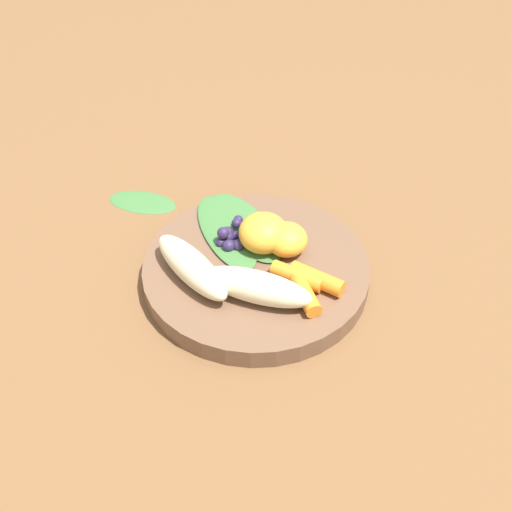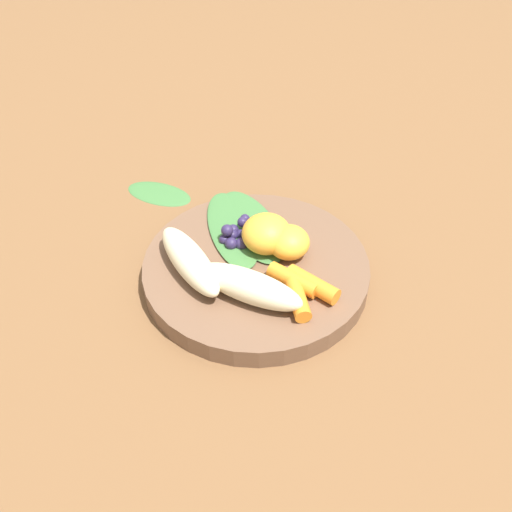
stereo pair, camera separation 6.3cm
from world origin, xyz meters
TOP-DOWN VIEW (x-y plane):
  - ground_plane at (0.00, 0.00)m, footprint 2.40×2.40m
  - bowl at (0.00, 0.00)m, footprint 0.25×0.25m
  - banana_peeled_left at (-0.04, -0.04)m, footprint 0.08×0.12m
  - banana_peeled_right at (-0.06, 0.03)m, footprint 0.04×0.12m
  - orange_segment_near at (0.02, 0.01)m, footprint 0.05×0.05m
  - orange_segment_far at (0.04, -0.01)m, footprint 0.05×0.05m
  - carrot_front at (0.00, -0.07)m, footprint 0.04×0.06m
  - carrot_mid_left at (0.01, -0.05)m, footprint 0.03×0.06m
  - carrot_mid_right at (0.02, -0.07)m, footprint 0.03×0.06m
  - blueberry_pile at (0.00, 0.04)m, footprint 0.05×0.04m
  - coconut_shred_patch at (0.02, 0.07)m, footprint 0.04×0.04m
  - kale_leaf_left at (0.03, 0.05)m, footprint 0.09×0.15m
  - kale_leaf_right at (0.01, 0.06)m, footprint 0.10×0.15m
  - kale_leaf_stray at (-0.01, 0.20)m, footprint 0.08×0.10m

SIDE VIEW (x-z plane):
  - ground_plane at x=0.00m, z-range 0.00..0.00m
  - kale_leaf_stray at x=-0.01m, z-range 0.00..0.01m
  - bowl at x=0.00m, z-range 0.00..0.02m
  - coconut_shred_patch at x=0.02m, z-range 0.02..0.03m
  - kale_leaf_left at x=0.03m, z-range 0.02..0.03m
  - kale_leaf_right at x=0.01m, z-range 0.02..0.03m
  - carrot_front at x=0.00m, z-range 0.02..0.04m
  - carrot_mid_left at x=0.01m, z-range 0.02..0.04m
  - carrot_mid_right at x=0.02m, z-range 0.02..0.04m
  - blueberry_pile at x=0.00m, z-range 0.02..0.04m
  - banana_peeled_left at x=-0.04m, z-range 0.02..0.06m
  - banana_peeled_right at x=-0.06m, z-range 0.02..0.06m
  - orange_segment_far at x=0.04m, z-range 0.02..0.06m
  - orange_segment_near at x=0.02m, z-range 0.02..0.06m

